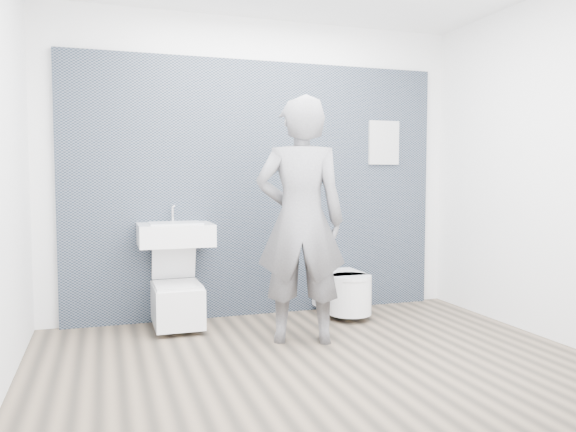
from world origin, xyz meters
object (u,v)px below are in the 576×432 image
object	(u,v)px
washbasin	(175,234)
toilet_square	(177,302)
visitor	(301,221)
toilet_rounded	(344,292)

from	to	relation	value
washbasin	toilet_square	xyz separation A→B (m)	(0.00, -0.05, -0.58)
washbasin	visitor	size ratio (longest dim) A/B	0.33
toilet_rounded	visitor	size ratio (longest dim) A/B	0.34
toilet_rounded	toilet_square	bearing A→B (deg)	178.11
visitor	toilet_square	bearing A→B (deg)	-19.53
washbasin	toilet_square	world-z (taller)	washbasin
toilet_square	toilet_rounded	size ratio (longest dim) A/B	1.16
toilet_square	toilet_rounded	world-z (taller)	toilet_square
visitor	toilet_rounded	bearing A→B (deg)	-118.86
washbasin	toilet_square	size ratio (longest dim) A/B	0.81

